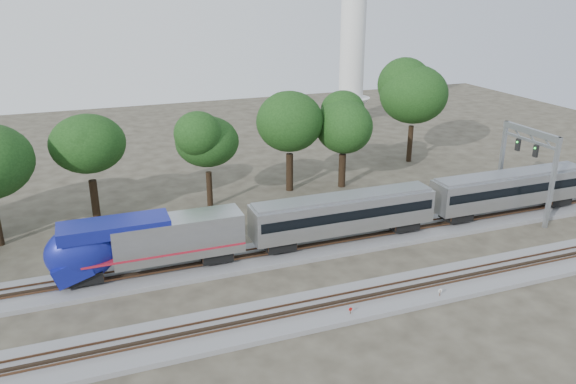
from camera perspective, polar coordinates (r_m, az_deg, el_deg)
name	(u,v)px	position (r m, az deg, el deg)	size (l,w,h in m)	color
ground	(264,293)	(45.62, -2.46, -10.24)	(160.00, 160.00, 0.00)	#383328
track_far	(243,259)	(50.57, -4.61, -6.78)	(160.00, 5.00, 0.73)	slate
track_near	(281,317)	(42.29, -0.72, -12.58)	(160.00, 5.00, 0.73)	slate
switch_stand_red	(350,312)	(42.42, 6.36, -11.98)	(0.30, 0.06, 0.93)	#512D19
switch_stand_white	(440,293)	(45.88, 15.17, -9.87)	(0.33, 0.06, 1.02)	#512D19
switch_lever	(394,308)	(44.15, 10.71, -11.51)	(0.50, 0.30, 0.30)	#512D19
signal_gantry	(528,153)	(63.15, 23.21, 3.67)	(0.66, 7.77, 9.45)	gray
tree_3	(88,144)	(59.44, -19.68, 4.62)	(8.48, 8.48, 11.95)	black
tree_4	(207,142)	(60.85, -8.23, 5.08)	(7.57, 7.57, 10.68)	black
tree_5	(290,122)	(65.11, 0.17, 7.15)	(8.54, 8.54, 12.04)	black
tree_6	(344,126)	(66.94, 5.67, 6.68)	(7.69, 7.69, 10.85)	black
tree_7	(414,94)	(78.32, 12.65, 9.65)	(9.54, 9.54, 13.46)	black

